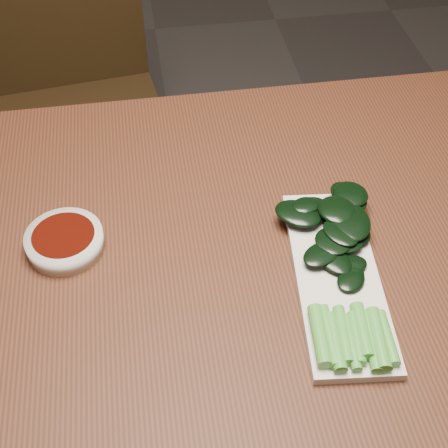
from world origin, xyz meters
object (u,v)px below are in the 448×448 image
chair_far (77,94)px  serving_plate (337,278)px  table (223,282)px  sauce_bowl (65,241)px  gai_lan (340,259)px

chair_far → serving_plate: 1.03m
table → sauce_bowl: sauce_bowl is taller
gai_lan → serving_plate: bearing=-113.6°
table → chair_far: chair_far is taller
sauce_bowl → serving_plate: size_ratio=0.34×
chair_far → serving_plate: size_ratio=2.69×
chair_far → sauce_bowl: (0.03, -0.78, 0.28)m
sauce_bowl → gai_lan: size_ratio=0.34×
sauce_bowl → serving_plate: 0.39m
sauce_bowl → gai_lan: 0.40m
serving_plate → sauce_bowl: bearing=162.2°
chair_far → gai_lan: chair_far is taller
chair_far → sauce_bowl: 0.83m
gai_lan → chair_far: bearing=115.1°
sauce_bowl → serving_plate: (0.38, -0.12, -0.01)m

